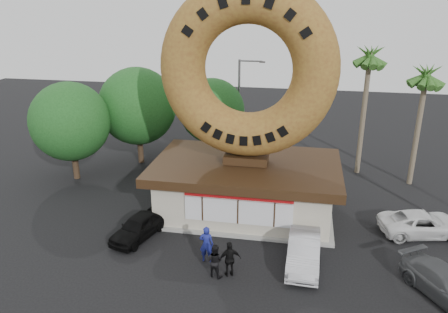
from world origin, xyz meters
The scene contains 16 objects.
ground centered at (0.00, 0.00, 0.00)m, with size 90.00×90.00×0.00m, color black.
donut_shop centered at (0.00, 5.98, 1.77)m, with size 11.20×7.20×3.80m.
giant_donut centered at (0.00, 6.00, 8.82)m, with size 10.04×10.04×2.56m, color olive.
tree_west centered at (-9.50, 13.00, 4.64)m, with size 6.00×6.00×7.65m.
tree_mid centered at (-4.00, 15.00, 4.02)m, with size 5.20×5.20×6.63m.
tree_far centered at (-13.00, 9.00, 4.33)m, with size 5.60×5.60×7.14m.
palm_near centered at (7.50, 14.00, 8.41)m, with size 2.60×2.60×9.75m.
palm_far centered at (11.00, 12.50, 7.48)m, with size 2.60×2.60×8.75m.
street_lamp centered at (-1.86, 16.00, 4.48)m, with size 2.11×0.20×8.00m.
person_left centered at (-1.18, 0.29, 0.98)m, with size 0.72×0.47×1.96m, color navy.
person_center centered at (-0.52, -0.86, 0.85)m, with size 0.82×0.64×1.70m, color black.
person_right centered at (0.19, -0.71, 0.91)m, with size 1.07×0.45×1.83m, color black.
car_black centered at (-5.42, 1.86, 0.66)m, with size 1.56×3.87×1.32m, color black.
car_silver centered at (3.65, 0.96, 0.73)m, with size 1.55×4.45×1.47m, color #B8B8BD.
car_grey centered at (9.93, -0.52, 0.66)m, with size 1.86×4.58×1.33m, color #4D4F51.
car_white centered at (10.19, 5.14, 0.66)m, with size 2.20×4.77×1.32m, color silver.
Camera 1 is at (3.19, -18.24, 12.75)m, focal length 35.00 mm.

